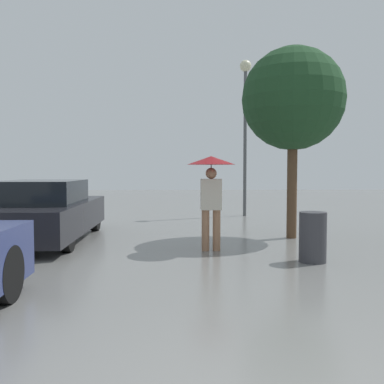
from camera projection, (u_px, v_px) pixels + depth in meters
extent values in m
cylinder|color=#9E7051|center=(205.00, 230.00, 8.15)|extent=(0.15, 0.15, 0.78)
cylinder|color=#9E7051|center=(217.00, 230.00, 8.16)|extent=(0.15, 0.15, 0.78)
cube|color=beige|center=(211.00, 194.00, 8.12)|extent=(0.39, 0.23, 0.59)
sphere|color=#9E7051|center=(211.00, 173.00, 8.10)|extent=(0.21, 0.21, 0.21)
cylinder|color=#515456|center=(211.00, 181.00, 8.11)|extent=(0.02, 0.02, 0.63)
cone|color=maroon|center=(211.00, 160.00, 8.08)|extent=(0.91, 0.91, 0.16)
cylinder|color=black|center=(7.00, 274.00, 4.96)|extent=(0.18, 0.67, 0.67)
cube|color=black|center=(46.00, 217.00, 9.39)|extent=(1.82, 4.54, 0.65)
cube|color=black|center=(42.00, 192.00, 9.13)|extent=(1.55, 2.04, 0.49)
cylinder|color=black|center=(30.00, 218.00, 10.77)|extent=(0.18, 0.66, 0.66)
cylinder|color=black|center=(95.00, 218.00, 10.84)|extent=(0.18, 0.66, 0.66)
cylinder|color=black|center=(68.00, 235.00, 8.03)|extent=(0.18, 0.66, 0.66)
cylinder|color=brown|center=(292.00, 183.00, 9.62)|extent=(0.22, 0.22, 2.50)
sphere|color=#1E4223|center=(293.00, 99.00, 9.52)|extent=(2.29, 2.29, 2.29)
cylinder|color=#515456|center=(245.00, 143.00, 14.17)|extent=(0.11, 0.11, 4.83)
sphere|color=beige|center=(246.00, 66.00, 14.03)|extent=(0.38, 0.38, 0.38)
cylinder|color=#38383D|center=(313.00, 237.00, 7.15)|extent=(0.45, 0.45, 0.84)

